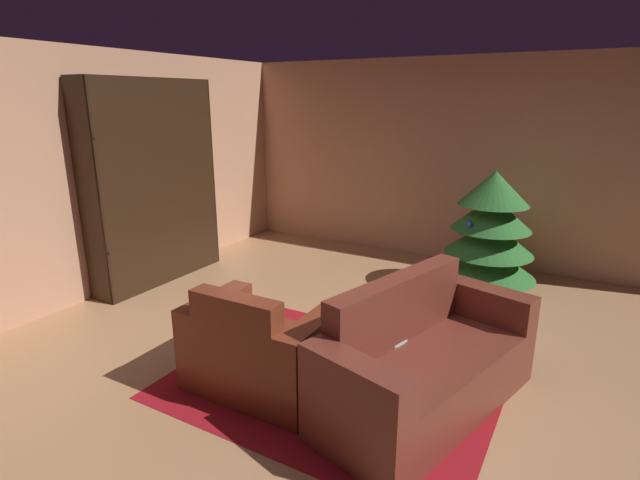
# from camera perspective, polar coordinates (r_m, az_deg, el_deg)

# --- Properties ---
(ground_plane) EXTENTS (7.68, 7.68, 0.00)m
(ground_plane) POSITION_cam_1_polar(r_m,az_deg,el_deg) (3.95, 3.94, -15.35)
(ground_plane) COLOR #AE7F55
(wall_back) EXTENTS (6.34, 0.06, 2.56)m
(wall_back) POSITION_cam_1_polar(r_m,az_deg,el_deg) (6.49, 16.83, 8.57)
(wall_back) COLOR tan
(wall_back) RESTS_ON ground
(wall_left) EXTENTS (0.06, 6.52, 2.56)m
(wall_left) POSITION_cam_1_polar(r_m,az_deg,el_deg) (5.55, -26.56, 6.37)
(wall_left) COLOR tan
(wall_left) RESTS_ON ground
(area_rug) EXTENTS (2.34, 1.86, 0.01)m
(area_rug) POSITION_cam_1_polar(r_m,az_deg,el_deg) (3.88, 1.73, -15.97)
(area_rug) COLOR maroon
(area_rug) RESTS_ON ground
(bookshelf_unit) EXTENTS (0.35, 1.65, 2.27)m
(bookshelf_unit) POSITION_cam_1_polar(r_m,az_deg,el_deg) (5.94, -17.90, 6.31)
(bookshelf_unit) COLOR black
(bookshelf_unit) RESTS_ON ground
(armchair_red) EXTENTS (1.04, 0.70, 0.82)m
(armchair_red) POSITION_cam_1_polar(r_m,az_deg,el_deg) (3.67, -7.03, -12.71)
(armchair_red) COLOR maroon
(armchair_red) RESTS_ON ground
(couch_red) EXTENTS (1.17, 1.86, 0.88)m
(couch_red) POSITION_cam_1_polar(r_m,az_deg,el_deg) (3.53, 11.95, -14.05)
(couch_red) COLOR maroon
(couch_red) RESTS_ON ground
(coffee_table) EXTENTS (0.71, 0.71, 0.43)m
(coffee_table) POSITION_cam_1_polar(r_m,az_deg,el_deg) (3.72, 5.03, -10.56)
(coffee_table) COLOR black
(coffee_table) RESTS_ON ground
(book_stack_on_table) EXTENTS (0.22, 0.17, 0.06)m
(book_stack_on_table) POSITION_cam_1_polar(r_m,az_deg,el_deg) (3.66, 4.99, -9.88)
(book_stack_on_table) COLOR gold
(book_stack_on_table) RESTS_ON coffee_table
(bottle_on_table) EXTENTS (0.06, 0.06, 0.22)m
(bottle_on_table) POSITION_cam_1_polar(r_m,az_deg,el_deg) (3.50, 4.16, -10.06)
(bottle_on_table) COLOR #125423
(bottle_on_table) RESTS_ON coffee_table
(decorated_tree) EXTENTS (1.04, 1.04, 1.33)m
(decorated_tree) POSITION_cam_1_polar(r_m,az_deg,el_deg) (5.62, 19.15, 0.90)
(decorated_tree) COLOR brown
(decorated_tree) RESTS_ON ground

